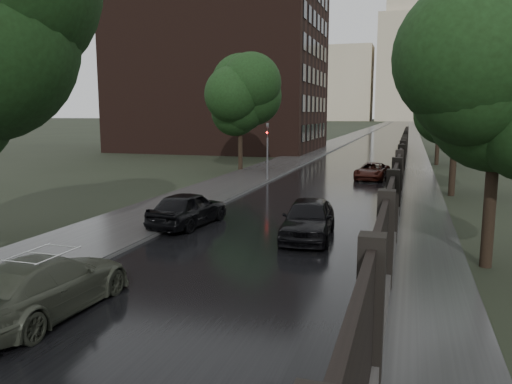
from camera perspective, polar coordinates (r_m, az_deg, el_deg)
name	(u,v)px	position (r m, az deg, el deg)	size (l,w,h in m)	color
ground	(133,349)	(10.74, -13.92, -17.07)	(800.00, 800.00, 0.00)	black
road	(397,126)	(198.32, 15.80, 7.32)	(8.00, 420.00, 0.02)	black
sidewalk_left	(381,125)	(198.57, 14.06, 7.42)	(4.00, 420.00, 0.16)	#2D2D2D
verge_right	(412,126)	(198.26, 17.40, 7.26)	(3.00, 420.00, 0.08)	#2D2D2D
fence_right	(402,161)	(40.39, 16.38, 3.44)	(0.45, 75.72, 2.70)	#383533
tree_left_far	(240,106)	(40.39, -1.83, 9.81)	(4.25, 4.25, 7.39)	black
tree_right_a	(497,103)	(16.38, 25.87, 9.09)	(4.08, 4.08, 7.01)	black
tree_right_b	(457,108)	(30.30, 21.94, 8.89)	(4.08, 4.08, 7.01)	black
tree_right_c	(439,110)	(48.26, 20.23, 8.79)	(4.08, 4.08, 7.01)	black
traffic_light	(267,146)	(34.58, 1.32, 5.24)	(0.16, 0.32, 4.00)	#59595E
brick_building	(222,70)	(64.71, -3.96, 13.71)	(24.00, 18.00, 20.00)	black
stalinist_tower	(405,54)	(310.08, 16.67, 14.88)	(92.00, 30.00, 159.00)	tan
volga_sedan	(45,285)	(12.81, -23.00, -9.75)	(1.98, 4.87, 1.41)	#3C4134
hatchback_left	(188,209)	(20.96, -7.76, -1.89)	(1.75, 4.34, 1.48)	black
car_right_near	(308,219)	(18.80, 6.00, -3.05)	(1.80, 4.47, 1.52)	black
car_right_far	(372,171)	(36.40, 13.13, 2.34)	(1.97, 4.27, 1.19)	black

